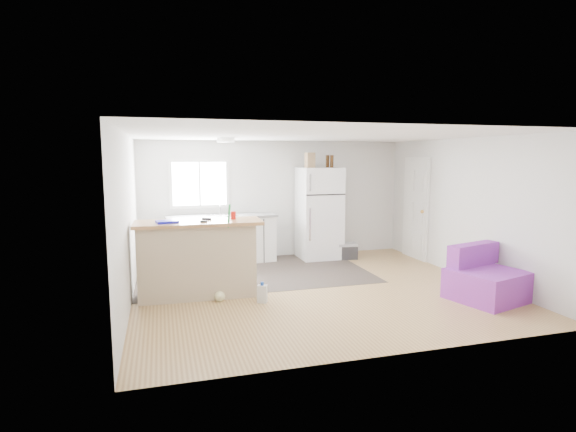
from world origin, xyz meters
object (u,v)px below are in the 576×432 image
object	(u,v)px
bottle_right	(327,161)
refrigerator	(319,213)
cooler	(347,251)
mop	(221,285)
purple_seat	(485,280)
cleaner_jug	(262,294)
kitchen_cabinets	(222,239)
bottle_left	(332,161)
cardboard_box	(310,160)
peninsula	(197,258)
blue_tray	(167,222)
red_cup	(233,215)

from	to	relation	value
bottle_right	refrigerator	bearing A→B (deg)	-175.83
cooler	mop	bearing A→B (deg)	-136.25
purple_seat	cleaner_jug	xyz separation A→B (m)	(-3.18, 0.73, -0.15)
cleaner_jug	bottle_right	distance (m)	3.70
kitchen_cabinets	bottle_right	xyz separation A→B (m)	(2.16, -0.06, 1.51)
cooler	bottle_left	size ratio (longest dim) A/B	1.86
kitchen_cabinets	cardboard_box	size ratio (longest dim) A/B	7.23
kitchen_cabinets	bottle_left	bearing A→B (deg)	-10.19
peninsula	refrigerator	size ratio (longest dim) A/B	1.00
blue_tray	bottle_right	xyz separation A→B (m)	(3.22, 2.05, 0.83)
mop	red_cup	distance (m)	1.06
kitchen_cabinets	bottle_right	size ratio (longest dim) A/B	8.68
kitchen_cabinets	peninsula	distance (m)	2.13
kitchen_cabinets	mop	bearing A→B (deg)	-103.32
red_cup	cardboard_box	world-z (taller)	cardboard_box
bottle_left	blue_tray	bearing A→B (deg)	-149.46
cooler	cleaner_jug	bearing A→B (deg)	-126.80
refrigerator	purple_seat	xyz separation A→B (m)	(1.41, -3.26, -0.65)
cooler	refrigerator	bearing A→B (deg)	160.96
cleaner_jug	mop	world-z (taller)	mop
cleaner_jug	bottle_right	bearing A→B (deg)	76.08
purple_seat	bottle_left	world-z (taller)	bottle_left
refrigerator	red_cup	bearing A→B (deg)	-137.82
cooler	red_cup	bearing A→B (deg)	-139.08
refrigerator	bottle_right	world-z (taller)	bottle_right
red_cup	cleaner_jug	bearing A→B (deg)	-63.94
peninsula	bottle_left	bearing A→B (deg)	34.72
kitchen_cabinets	peninsula	size ratio (longest dim) A/B	1.16
kitchen_cabinets	red_cup	xyz separation A→B (m)	(-0.08, -1.99, 0.72)
mop	bottle_right	world-z (taller)	bottle_right
purple_seat	blue_tray	distance (m)	4.70
cooler	blue_tray	size ratio (longest dim) A/B	1.55
mop	refrigerator	bearing A→B (deg)	34.56
purple_seat	cardboard_box	xyz separation A→B (m)	(-1.64, 3.19, 1.73)
blue_tray	bottle_left	world-z (taller)	bottle_left
cleaner_jug	mop	size ratio (longest dim) A/B	0.21
mop	cardboard_box	size ratio (longest dim) A/B	4.74
cleaner_jug	cardboard_box	bearing A→B (deg)	81.46
peninsula	blue_tray	world-z (taller)	blue_tray
cooler	blue_tray	xyz separation A→B (m)	(-3.55, -1.77, 0.99)
bottle_right	blue_tray	bearing A→B (deg)	-147.52
blue_tray	cardboard_box	size ratio (longest dim) A/B	1.00
cleaner_jug	blue_tray	world-z (taller)	blue_tray
red_cup	blue_tray	world-z (taller)	red_cup
kitchen_cabinets	cooler	size ratio (longest dim) A/B	4.67
peninsula	blue_tray	bearing A→B (deg)	-167.13
refrigerator	cleaner_jug	size ratio (longest dim) A/B	6.16
red_cup	blue_tray	xyz separation A→B (m)	(-0.97, -0.12, -0.04)
mop	cleaner_jug	bearing A→B (deg)	-35.13
refrigerator	bottle_left	xyz separation A→B (m)	(0.22, -0.11, 1.06)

